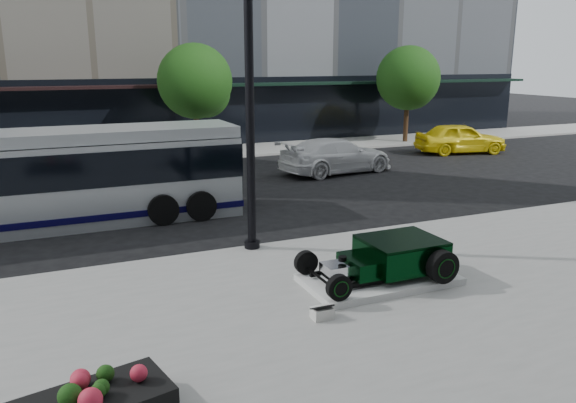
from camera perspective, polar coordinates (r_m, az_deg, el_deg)
name	(u,v)px	position (r m, az deg, el deg)	size (l,w,h in m)	color
ground	(272,224)	(17.52, -1.60, -2.29)	(120.00, 120.00, 0.00)	black
sidewalk_far	(175,155)	(30.65, -11.43, 4.69)	(70.00, 4.00, 0.12)	gray
street_trees	(197,84)	(29.64, -9.19, 11.69)	(29.80, 3.80, 5.70)	black
display_plinth	(379,279)	(12.87, 9.24, -7.79)	(3.40, 1.80, 0.15)	silver
hot_rod	(393,256)	(12.87, 10.58, -5.46)	(3.22, 2.00, 0.81)	black
info_plaque	(322,312)	(11.05, 3.47, -11.17)	(0.40, 0.30, 0.31)	silver
lamppost	(250,118)	(14.29, -3.88, 8.42)	(0.41, 0.41, 7.40)	black
transit_bus	(40,179)	(18.51, -23.86, 2.11)	(12.12, 2.88, 2.92)	#B4BABE
white_sedan	(336,156)	(25.46, 4.92, 4.68)	(2.20, 5.40, 1.57)	white
yellow_taxi	(460,138)	(32.19, 17.11, 6.17)	(1.95, 4.84, 1.65)	yellow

